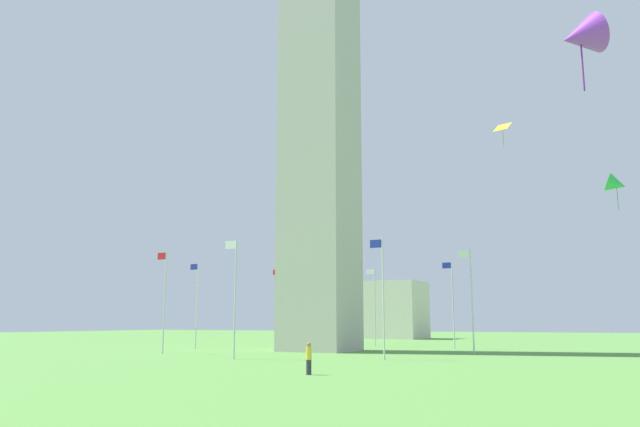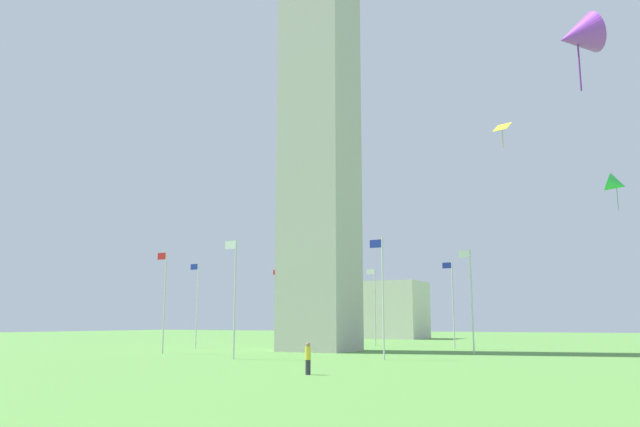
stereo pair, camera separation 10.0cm
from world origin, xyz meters
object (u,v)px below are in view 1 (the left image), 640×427
(flagpole_s, at_px, (471,297))
(kite_yellow_diamond, at_px, (503,128))
(distant_building, at_px, (372,310))
(flagpole_n, at_px, (197,301))
(flagpole_w, at_px, (374,303))
(flagpole_sw, at_px, (453,301))
(person_yellow_shirt, at_px, (309,359))
(flagpole_se, at_px, (383,293))
(flagpole_ne, at_px, (164,297))
(flagpole_nw, at_px, (280,303))
(flagpole_e, at_px, (235,293))
(obelisk_monument, at_px, (320,63))
(kite_purple_delta, at_px, (580,37))
(kite_green_delta, at_px, (616,184))

(flagpole_s, relative_size, kite_yellow_diamond, 5.09)
(flagpole_s, distance_m, distant_building, 56.17)
(flagpole_n, bearing_deg, flagpole_w, -135.00)
(flagpole_s, bearing_deg, flagpole_sw, -67.50)
(person_yellow_shirt, bearing_deg, kite_yellow_diamond, -91.98)
(flagpole_w, height_order, kite_yellow_diamond, kite_yellow_diamond)
(kite_yellow_diamond, bearing_deg, flagpole_se, -15.00)
(flagpole_ne, relative_size, person_yellow_shirt, 5.39)
(flagpole_ne, height_order, distant_building, distant_building)
(flagpole_ne, bearing_deg, flagpole_s, -157.50)
(flagpole_sw, height_order, flagpole_nw, same)
(flagpole_e, bearing_deg, flagpole_w, -90.00)
(obelisk_monument, relative_size, flagpole_nw, 6.43)
(kite_purple_delta, bearing_deg, distant_building, -65.73)
(kite_purple_delta, bearing_deg, flagpole_sw, -72.43)
(kite_yellow_diamond, bearing_deg, flagpole_s, -67.11)
(flagpole_e, xyz_separation_m, person_yellow_shirt, (-11.93, 10.39, -4.24))
(flagpole_nw, height_order, kite_green_delta, kite_green_delta)
(flagpole_sw, xyz_separation_m, person_yellow_shirt, (-1.15, 36.40, -4.24))
(person_yellow_shirt, height_order, kite_green_delta, kite_green_delta)
(kite_green_delta, bearing_deg, flagpole_nw, -21.72)
(obelisk_monument, bearing_deg, kite_yellow_diamond, 147.13)
(flagpole_ne, bearing_deg, obelisk_monument, -135.14)
(flagpole_nw, distance_m, person_yellow_shirt, 43.11)
(flagpole_se, distance_m, kite_purple_delta, 35.56)
(obelisk_monument, height_order, flagpole_se, obelisk_monument)
(obelisk_monument, height_order, flagpole_n, obelisk_monument)
(kite_yellow_diamond, height_order, kite_green_delta, kite_yellow_diamond)
(flagpole_n, height_order, kite_yellow_diamond, kite_yellow_diamond)
(kite_green_delta, bearing_deg, flagpole_s, -20.09)
(kite_yellow_diamond, relative_size, kite_purple_delta, 0.95)
(flagpole_se, height_order, flagpole_nw, same)
(kite_yellow_diamond, bearing_deg, kite_purple_delta, 102.92)
(flagpole_nw, bearing_deg, person_yellow_shirt, 121.95)
(flagpole_w, xyz_separation_m, kite_yellow_diamond, (-20.94, 28.73, 11.15))
(flagpole_e, height_order, kite_green_delta, kite_green_delta)
(obelisk_monument, height_order, person_yellow_shirt, obelisk_monument)
(flagpole_s, bearing_deg, flagpole_nw, -22.50)
(kite_yellow_diamond, relative_size, kite_green_delta, 0.63)
(kite_purple_delta, bearing_deg, flagpole_ne, -39.14)
(flagpole_w, height_order, kite_green_delta, kite_green_delta)
(flagpole_nw, distance_m, kite_green_delta, 42.31)
(flagpole_n, height_order, kite_purple_delta, kite_purple_delta)
(flagpole_ne, relative_size, kite_purple_delta, 4.84)
(flagpole_nw, bearing_deg, kite_green_delta, 158.28)
(flagpole_se, bearing_deg, obelisk_monument, -45.14)
(flagpole_nw, distance_m, kite_yellow_diamond, 41.46)
(flagpole_ne, distance_m, distant_building, 59.23)
(kite_green_delta, relative_size, distant_building, 0.16)
(flagpole_nw, bearing_deg, flagpole_n, 67.50)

